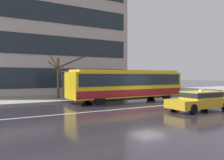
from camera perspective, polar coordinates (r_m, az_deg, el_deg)
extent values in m
plane|color=#262127|center=(18.29, 9.14, -6.14)|extent=(160.00, 160.00, 0.00)
cube|color=gray|center=(26.32, -3.90, -3.76)|extent=(80.00, 10.00, 0.14)
cube|color=beige|center=(24.18, 20.66, -4.42)|extent=(0.44, 4.40, 0.01)
cube|color=beige|center=(24.88, 21.99, -4.27)|extent=(0.44, 4.40, 0.01)
cube|color=beige|center=(25.59, 23.25, -4.13)|extent=(0.44, 4.40, 0.01)
cube|color=beige|center=(26.31, 24.44, -4.00)|extent=(0.44, 4.40, 0.01)
cube|color=silver|center=(17.38, 11.63, -6.53)|extent=(72.00, 0.14, 0.01)
cube|color=yellow|center=(20.46, 4.02, -1.12)|extent=(11.18, 2.79, 2.18)
cube|color=yellow|center=(20.45, 4.02, 2.22)|extent=(10.51, 2.52, 0.20)
cube|color=#1E2833|center=(20.45, 4.02, 0.10)|extent=(10.74, 2.81, 1.01)
cube|color=maroon|center=(20.50, 4.02, -3.07)|extent=(11.07, 2.82, 0.61)
cube|color=#1E2833|center=(24.03, 14.86, 0.22)|extent=(0.17, 2.23, 1.09)
cube|color=black|center=(23.92, 14.62, 1.55)|extent=(0.21, 1.93, 0.28)
cylinder|color=black|center=(18.62, -8.14, 5.66)|extent=(4.61, 0.17, 2.02)
cylinder|color=black|center=(17.98, -7.27, 5.82)|extent=(4.61, 0.17, 2.02)
cylinder|color=black|center=(23.72, 9.99, -3.22)|extent=(1.05, 0.32, 1.04)
cylinder|color=black|center=(22.09, 13.78, -3.55)|extent=(1.05, 0.32, 1.04)
cylinder|color=black|center=(19.73, -6.40, -4.09)|extent=(1.05, 0.32, 1.04)
cylinder|color=black|center=(17.73, -3.40, -4.67)|extent=(1.05, 0.32, 1.04)
cube|color=gold|center=(15.96, 21.46, -5.44)|extent=(4.63, 1.82, 0.55)
cube|color=gold|center=(16.05, 21.89, -3.56)|extent=(2.50, 1.56, 0.48)
cube|color=#1E2833|center=(16.05, 21.89, -3.47)|extent=(2.55, 1.58, 0.31)
cube|color=silver|center=(16.03, 21.90, -2.45)|extent=(0.28, 0.16, 0.12)
cylinder|color=black|center=(14.32, 20.04, -6.97)|extent=(0.62, 0.20, 0.62)
cylinder|color=black|center=(15.40, 15.52, -6.38)|extent=(0.62, 0.20, 0.62)
cylinder|color=black|center=(17.66, 22.60, -5.47)|extent=(0.62, 0.20, 0.62)
cylinder|color=gray|center=(22.64, -1.93, -1.16)|extent=(0.08, 0.08, 2.54)
cylinder|color=gray|center=(21.09, -11.60, -1.35)|extent=(0.08, 0.08, 2.54)
cylinder|color=gray|center=(23.97, -3.58, -1.03)|extent=(0.08, 0.08, 2.54)
cylinder|color=gray|center=(22.51, -12.77, -1.20)|extent=(0.08, 0.08, 2.54)
cube|color=#99ADB2|center=(23.17, -8.03, -0.99)|extent=(3.80, 0.04, 2.03)
cube|color=#B2B2B7|center=(22.46, -7.34, 2.15)|extent=(4.30, 1.79, 0.08)
cube|color=brown|center=(22.87, -7.68, -3.19)|extent=(2.80, 0.36, 0.08)
cylinder|color=black|center=(22.97, -5.36, -3.29)|extent=(0.14, 0.14, 0.80)
cylinder|color=black|center=(22.82, -5.20, -3.32)|extent=(0.14, 0.14, 0.80)
cylinder|color=gray|center=(22.86, -5.28, -1.59)|extent=(0.37, 0.37, 0.57)
sphere|color=#B49F8F|center=(22.84, -5.29, -0.61)|extent=(0.22, 0.22, 0.22)
cone|color=black|center=(22.72, -5.17, 0.11)|extent=(1.30, 1.30, 0.26)
cylinder|color=#333333|center=(22.74, -5.17, -1.14)|extent=(0.02, 0.02, 0.74)
cylinder|color=#2F354A|center=(22.41, -1.94, -3.34)|extent=(0.14, 0.14, 0.85)
cylinder|color=#2F354A|center=(22.41, -2.35, -3.34)|extent=(0.14, 0.14, 0.85)
cylinder|color=#4F3C24|center=(22.36, -2.15, -1.53)|extent=(0.49, 0.49, 0.56)
sphere|color=#BE8D93|center=(22.35, -2.15, -0.55)|extent=(0.20, 0.20, 0.20)
cone|color=gold|center=(22.35, -2.45, 0.17)|extent=(1.45, 1.45, 0.29)
cylinder|color=#333333|center=(22.36, -2.45, -1.12)|extent=(0.02, 0.02, 0.72)
cylinder|color=brown|center=(21.92, -13.63, 0.50)|extent=(0.25, 0.25, 3.89)
cylinder|color=brown|center=(22.24, -14.04, 2.75)|extent=(0.25, 0.78, 0.68)
cylinder|color=brown|center=(21.63, -14.58, 4.43)|extent=(0.98, 0.57, 1.33)
cylinder|color=brown|center=(21.52, -14.82, 3.66)|extent=(1.18, 0.71, 0.72)
cylinder|color=brown|center=(21.74, -12.95, 2.25)|extent=(0.54, 0.64, 0.79)
cube|color=#B9ACAA|center=(34.35, -19.72, 12.80)|extent=(22.12, 15.38, 18.59)
cube|color=#1E2833|center=(26.06, -16.72, 0.50)|extent=(20.79, 0.06, 2.23)
cube|color=#1E2833|center=(26.28, -16.77, 8.63)|extent=(20.79, 0.06, 2.23)
cube|color=#1E2833|center=(27.03, -16.82, 16.47)|extent=(20.79, 0.06, 2.23)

